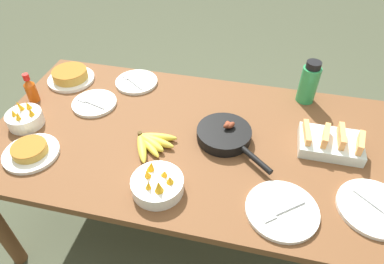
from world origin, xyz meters
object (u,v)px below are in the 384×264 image
Objects in this scene: melon_tray at (331,143)px; empty_plate_far_left at (94,103)px; fruit_bowl_mango at (25,118)px; water_bottle at (309,83)px; frittata_plate_side at (30,151)px; fruit_bowl_citrus at (157,184)px; banana_bunch at (151,143)px; hot_sauce_bottle at (31,89)px; frittata_plate_center at (70,76)px; empty_plate_mid_edge at (137,82)px; empty_plate_far_right at (374,208)px; empty_plate_near_front at (282,210)px; skillet at (225,135)px.

empty_plate_far_left is at bearing 177.21° from melon_tray.
fruit_bowl_mango is 0.74× the size of water_bottle.
melon_tray reaches higher than frittata_plate_side.
fruit_bowl_citrus is (0.71, -0.23, -0.00)m from fruit_bowl_mango.
water_bottle is at bearing 21.01° from fruit_bowl_mango.
frittata_plate_side reaches higher than empty_plate_far_left.
hot_sauce_bottle is (-0.67, 0.18, 0.05)m from banana_bunch.
frittata_plate_center is 0.36m from empty_plate_mid_edge.
frittata_plate_center reaches higher than frittata_plate_side.
fruit_bowl_mango is (-0.13, 0.17, 0.02)m from frittata_plate_side.
hot_sauce_bottle is at bearing 165.19° from banana_bunch.
melon_tray reaches higher than empty_plate_far_right.
empty_plate_near_front is 1.33× the size of fruit_bowl_citrus.
frittata_plate_center is 1.23× the size of fruit_bowl_citrus.
skillet reaches higher than empty_plate_mid_edge.
melon_tray is at bearing -73.20° from water_bottle.
empty_plate_near_front is at bearing -24.80° from empty_plate_far_left.
fruit_bowl_citrus reaches higher than banana_bunch.
frittata_plate_center is (-1.33, 0.22, -0.01)m from melon_tray.
empty_plate_far_left is 1.36× the size of fruit_bowl_mango.
skillet is 0.92m from frittata_plate_center.
fruit_bowl_mango is (-0.38, -0.43, 0.03)m from empty_plate_mid_edge.
banana_bunch is 0.75× the size of melon_tray.
frittata_plate_side is 1.37m from empty_plate_far_right.
banana_bunch is 0.42m from empty_plate_far_left.
fruit_bowl_citrus reaches higher than empty_plate_near_front.
skillet is 2.13× the size of fruit_bowl_mango.
hot_sauce_bottle is (-0.20, 0.34, 0.05)m from frittata_plate_side.
water_bottle is (1.26, 0.48, 0.07)m from fruit_bowl_mango.
empty_plate_far_right is at bearing -26.99° from empty_plate_mid_edge.
frittata_plate_side is (0.10, -0.55, -0.01)m from frittata_plate_center.
empty_plate_far_right is at bearing -11.18° from hot_sauce_bottle.
skillet is at bearing -132.51° from water_bottle.
empty_plate_far_left is 0.64m from fruit_bowl_citrus.
banana_bunch is 0.90× the size of empty_plate_far_left.
skillet is 0.39m from fruit_bowl_citrus.
hot_sauce_bottle is at bearing -150.08° from empty_plate_mid_edge.
banana_bunch reaches higher than empty_plate_far_left.
water_bottle is at bearing 52.29° from fruit_bowl_citrus.
hot_sauce_bottle is at bearing -114.83° from frittata_plate_center.
frittata_plate_side is 1.45× the size of fruit_bowl_mango.
banana_bunch reaches higher than empty_plate_mid_edge.
empty_plate_far_left is (-0.36, 0.21, -0.01)m from banana_bunch.
water_bottle reaches higher than empty_plate_near_front.
banana_bunch is 0.24m from fruit_bowl_citrus.
empty_plate_far_left is 1.06m from water_bottle.
fruit_bowl_mango is 1.04× the size of hot_sauce_bottle.
melon_tray is 0.32m from empty_plate_far_right.
melon_tray is at bearing 63.66° from empty_plate_near_front.
melon_tray reaches higher than empty_plate_far_left.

